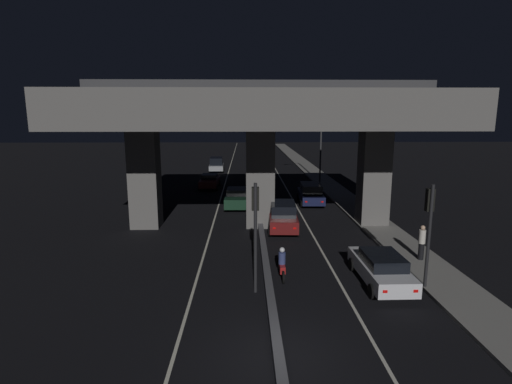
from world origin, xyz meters
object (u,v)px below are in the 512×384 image
Objects in this scene: car_dark_green_lead_oncoming at (237,198)px; car_dark_red_second at (283,216)px; car_dark_red_second_oncoming at (210,181)px; motorcycle_red_filtering_near at (282,265)px; car_dark_blue_third at (311,193)px; street_lamp at (318,137)px; motorcycle_black_filtering_mid at (273,216)px; car_white_lead at (381,268)px; traffic_light_left_of_median at (255,218)px; car_silver_third_oncoming at (216,164)px; pedestrian_on_sidewalk at (422,242)px; traffic_light_right_of_median at (429,218)px.

car_dark_red_second is at bearing 26.33° from car_dark_green_lead_oncoming.
motorcycle_red_filtering_near is (5.31, -23.10, -0.11)m from car_dark_red_second_oncoming.
street_lamp is at bearing -10.65° from car_dark_blue_third.
motorcycle_black_filtering_mid is at bearing -109.73° from street_lamp.
car_white_lead is 16.31m from car_dark_blue_third.
traffic_light_left_of_median is at bearing 95.45° from car_white_lead.
pedestrian_on_sidewalk reaches higher than car_silver_third_oncoming.
car_dark_red_second_oncoming is at bearing 52.58° from car_dark_blue_third.
car_silver_third_oncoming reaches higher than car_white_lead.
car_dark_red_second is 7.68m from motorcycle_red_filtering_near.
car_silver_third_oncoming is at bearing 96.60° from traffic_light_left_of_median.
street_lamp reaches higher than car_white_lead.
car_dark_green_lead_oncoming is (-6.14, -1.31, -0.08)m from car_dark_blue_third.
car_white_lead is at bearing -153.21° from motorcycle_black_filtering_mid.
motorcycle_black_filtering_mid is at bearing 10.55° from car_silver_third_oncoming.
car_dark_red_second_oncoming is (-9.12, 7.60, -0.15)m from car_dark_blue_third.
car_white_lead is 2.56× the size of pedestrian_on_sidewalk.
traffic_light_right_of_median is 1.09× the size of car_dark_green_lead_oncoming.
traffic_light_left_of_median reaches higher than car_dark_red_second.
motorcycle_black_filtering_mid is 1.03× the size of pedestrian_on_sidewalk.
motorcycle_red_filtering_near is (1.25, 1.37, -2.56)m from traffic_light_left_of_median.
traffic_light_left_of_median is 36.66m from car_silver_third_oncoming.
traffic_light_right_of_median is at bearing -170.40° from car_dark_blue_third.
traffic_light_right_of_median is 1.15× the size of car_silver_third_oncoming.
pedestrian_on_sidewalk reaches higher than motorcycle_red_filtering_near.
pedestrian_on_sidewalk is at bearing 19.07° from car_silver_third_oncoming.
car_silver_third_oncoming is (-3.12, 20.79, 0.21)m from car_dark_green_lead_oncoming.
street_lamp is 14.83m from car_dark_green_lead_oncoming.
motorcycle_red_filtering_near is at bearing -103.50° from street_lamp.
traffic_light_left_of_median is at bearing 4.91° from car_silver_third_oncoming.
street_lamp is at bearing -4.56° from car_white_lead.
street_lamp is at bearing 49.27° from car_silver_third_oncoming.
car_white_lead is 37.08m from car_silver_third_oncoming.
car_white_lead is 1.04× the size of car_dark_red_second.
car_dark_blue_third is 1.21× the size of car_silver_third_oncoming.
car_dark_red_second_oncoming is 2.47× the size of pedestrian_on_sidewalk.
traffic_light_left_of_median is at bearing -159.82° from pedestrian_on_sidewalk.
car_dark_red_second reaches higher than motorcycle_red_filtering_near.
traffic_light_left_of_median is 10.76m from motorcycle_black_filtering_mid.
traffic_light_right_of_median is at bearing -109.29° from car_white_lead.
car_white_lead is at bearing -154.51° from car_dark_red_second.
car_dark_blue_third is 21.57m from car_silver_third_oncoming.
traffic_light_left_of_median is 9.50m from car_dark_red_second.
motorcycle_black_filtering_mid is at bearing 25.66° from car_dark_red_second.
car_dark_green_lead_oncoming is (-1.09, 15.56, -2.39)m from traffic_light_left_of_median.
motorcycle_red_filtering_near is (5.45, -34.99, -0.39)m from car_silver_third_oncoming.
car_white_lead is at bearing -138.96° from pedestrian_on_sidewalk.
car_dark_red_second_oncoming is at bearing 24.27° from car_dark_red_second.
car_dark_green_lead_oncoming reaches higher than motorcycle_red_filtering_near.
traffic_light_right_of_median is 38.16m from car_silver_third_oncoming.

